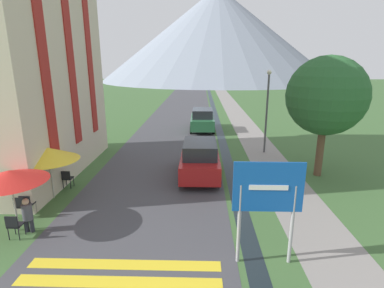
% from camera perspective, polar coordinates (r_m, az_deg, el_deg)
% --- Properties ---
extents(ground_plane, '(160.00, 160.00, 0.00)m').
position_cam_1_polar(ground_plane, '(23.25, 2.56, 1.53)').
color(ground_plane, '#3D6033').
extents(road, '(6.40, 60.00, 0.01)m').
position_cam_1_polar(road, '(33.11, -2.03, 5.71)').
color(road, '#424247').
rests_on(road, ground_plane).
extents(footpath, '(2.20, 60.00, 0.01)m').
position_cam_1_polar(footpath, '(33.28, 8.56, 5.60)').
color(footpath, gray).
rests_on(footpath, ground_plane).
extents(drainage_channel, '(0.60, 60.00, 0.00)m').
position_cam_1_polar(drainage_channel, '(33.08, 4.41, 5.66)').
color(drainage_channel, black).
rests_on(drainage_channel, ground_plane).
extents(mountain_distant, '(69.39, 69.39, 26.73)m').
position_cam_1_polar(mountain_distant, '(96.31, 4.78, 19.97)').
color(mountain_distant, gray).
rests_on(mountain_distant, ground_plane).
extents(hotel_building, '(6.09, 9.67, 12.87)m').
position_cam_1_polar(hotel_building, '(17.18, -31.61, 17.63)').
color(hotel_building, beige).
rests_on(hotel_building, ground_plane).
extents(road_sign, '(1.90, 0.11, 3.03)m').
position_cam_1_polar(road_sign, '(8.46, 14.20, -9.77)').
color(road_sign, '#9E9EA3').
rests_on(road_sign, ground_plane).
extents(parked_car_near, '(1.97, 4.32, 1.82)m').
position_cam_1_polar(parked_car_near, '(14.89, 1.53, -2.81)').
color(parked_car_near, '#A31919').
rests_on(parked_car_near, ground_plane).
extents(parked_car_far, '(1.99, 4.30, 1.82)m').
position_cam_1_polar(parked_car_far, '(25.04, 1.99, 4.67)').
color(parked_car_far, '#28663D').
rests_on(parked_car_far, ground_plane).
extents(cafe_chair_near_left, '(0.40, 0.40, 0.85)m').
position_cam_1_polar(cafe_chair_near_left, '(12.78, -29.78, -10.05)').
color(cafe_chair_near_left, black).
rests_on(cafe_chair_near_left, ground_plane).
extents(cafe_chair_nearest, '(0.40, 0.40, 0.85)m').
position_cam_1_polar(cafe_chair_nearest, '(11.48, -30.79, -13.04)').
color(cafe_chair_nearest, black).
rests_on(cafe_chair_nearest, ground_plane).
extents(cafe_chair_near_right, '(0.40, 0.40, 0.85)m').
position_cam_1_polar(cafe_chair_near_right, '(12.81, -28.95, -9.86)').
color(cafe_chair_near_right, black).
rests_on(cafe_chair_near_right, ground_plane).
extents(cafe_chair_far_right, '(0.40, 0.40, 0.85)m').
position_cam_1_polar(cafe_chair_far_right, '(14.73, -22.71, -5.91)').
color(cafe_chair_far_right, black).
rests_on(cafe_chair_far_right, ground_plane).
extents(cafe_umbrella_front_red, '(2.37, 2.37, 2.17)m').
position_cam_1_polar(cafe_umbrella_front_red, '(11.43, -31.39, -5.23)').
color(cafe_umbrella_front_red, '#B7B2A8').
rests_on(cafe_umbrella_front_red, ground_plane).
extents(cafe_umbrella_middle_yellow, '(2.41, 2.41, 2.21)m').
position_cam_1_polar(cafe_umbrella_middle_yellow, '(13.52, -25.68, -1.71)').
color(cafe_umbrella_middle_yellow, '#B7B2A8').
rests_on(cafe_umbrella_middle_yellow, ground_plane).
extents(person_seated_near, '(0.32, 0.32, 1.22)m').
position_cam_1_polar(person_seated_near, '(11.62, -28.86, -11.53)').
color(person_seated_near, '#282833').
rests_on(person_seated_near, ground_plane).
extents(person_seated_far, '(0.32, 0.32, 1.28)m').
position_cam_1_polar(person_seated_far, '(13.42, -28.01, -7.73)').
color(person_seated_far, '#282833').
rests_on(person_seated_far, ground_plane).
extents(person_standing_terrace, '(0.32, 0.32, 1.69)m').
position_cam_1_polar(person_standing_terrace, '(14.44, -25.25, -4.65)').
color(person_standing_terrace, '#282833').
rests_on(person_standing_terrace, ground_plane).
extents(streetlamp, '(0.28, 0.28, 5.10)m').
position_cam_1_polar(streetlamp, '(18.99, 14.13, 7.26)').
color(streetlamp, '#515156').
rests_on(streetlamp, ground_plane).
extents(tree_by_path, '(3.76, 3.76, 5.89)m').
position_cam_1_polar(tree_by_path, '(15.70, 24.23, 8.33)').
color(tree_by_path, brown).
rests_on(tree_by_path, ground_plane).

